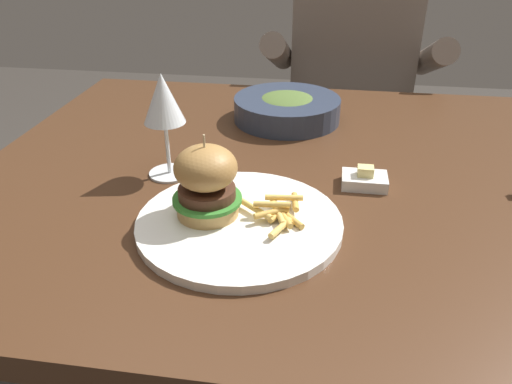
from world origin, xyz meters
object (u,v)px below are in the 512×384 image
object	(u,v)px
wine_glass	(163,103)
burger_sandwich	(206,181)
soup_bowl	(287,108)
butter_dish	(364,180)
diner_person	(347,116)
main_plate	(239,223)

from	to	relation	value
wine_glass	burger_sandwich	bearing A→B (deg)	-53.68
wine_glass	soup_bowl	world-z (taller)	wine_glass
butter_dish	soup_bowl	distance (m)	0.33
burger_sandwich	wine_glass	distance (m)	0.18
wine_glass	butter_dish	world-z (taller)	wine_glass
wine_glass	diner_person	distance (m)	0.92
soup_bowl	diner_person	size ratio (longest dim) A/B	0.20
main_plate	soup_bowl	xyz separation A→B (m)	(0.03, 0.44, 0.02)
diner_person	burger_sandwich	bearing A→B (deg)	-103.59
soup_bowl	diner_person	bearing A→B (deg)	73.47
wine_glass	soup_bowl	size ratio (longest dim) A/B	0.78
burger_sandwich	butter_dish	bearing A→B (deg)	32.09
soup_bowl	butter_dish	bearing A→B (deg)	-60.85
wine_glass	diner_person	world-z (taller)	diner_person
burger_sandwich	wine_glass	bearing A→B (deg)	126.32
main_plate	burger_sandwich	bearing A→B (deg)	170.35
diner_person	butter_dish	bearing A→B (deg)	-89.60
main_plate	butter_dish	distance (m)	0.24
burger_sandwich	diner_person	world-z (taller)	diner_person
wine_glass	main_plate	bearing A→B (deg)	-44.35
soup_bowl	diner_person	world-z (taller)	diner_person
burger_sandwich	soup_bowl	world-z (taller)	burger_sandwich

